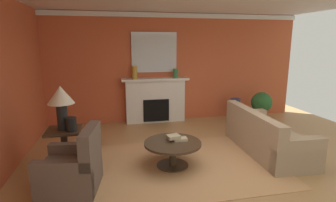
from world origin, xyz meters
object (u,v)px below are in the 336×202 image
coffee_table (173,148)px  potted_plant (261,105)px  sofa (265,138)px  vase_mantel_right (176,73)px  armchair_near_window (73,170)px  vase_tall_corner (235,109)px  vase_mantel_left (135,73)px  side_table (65,146)px  fireplace (155,101)px  vase_on_side_table (71,124)px  table_lamp (61,99)px  mantel_mirror (154,52)px

coffee_table → potted_plant: potted_plant is taller
sofa → vase_mantel_right: (-1.24, 2.50, 1.04)m
armchair_near_window → vase_tall_corner: 4.96m
vase_mantel_right → potted_plant: 2.49m
vase_mantel_right → vase_mantel_left: (-1.10, 0.00, 0.05)m
sofa → side_table: bearing=178.7°
coffee_table → vase_mantel_right: size_ratio=4.14×
fireplace → vase_tall_corner: fireplace is taller
fireplace → armchair_near_window: fireplace is taller
armchair_near_window → side_table: (-0.22, 0.78, 0.09)m
armchair_near_window → vase_on_side_table: bearing=96.1°
fireplace → vase_tall_corner: (2.22, -0.30, -0.27)m
coffee_table → vase_tall_corner: (2.38, 2.50, -0.03)m
coffee_table → vase_tall_corner: size_ratio=1.62×
sofa → vase_tall_corner: size_ratio=3.46×
table_lamp → side_table: bearing=180.0°
table_lamp → vase_tall_corner: (4.21, 2.16, -0.92)m
vase_on_side_table → potted_plant: (4.66, 1.94, -0.33)m
potted_plant → side_table: bearing=-159.2°
mantel_mirror → vase_on_side_table: 3.44m
sofa → side_table: 3.78m
mantel_mirror → sofa: size_ratio=0.57×
side_table → fireplace: bearing=51.0°
sofa → table_lamp: table_lamp is taller
coffee_table → vase_mantel_left: size_ratio=3.01×
sofa → vase_mantel_right: bearing=116.4°
vase_mantel_left → table_lamp: bearing=-120.9°
mantel_mirror → sofa: 3.58m
side_table → vase_mantel_right: size_ratio=2.90×
vase_on_side_table → potted_plant: 5.06m
sofa → vase_on_side_table: bearing=-179.4°
armchair_near_window → table_lamp: 1.22m
sofa → table_lamp: 3.89m
potted_plant → mantel_mirror: bearing=164.9°
coffee_table → potted_plant: 3.68m
vase_mantel_right → vase_mantel_left: bearing=180.0°
fireplace → vase_on_side_table: 3.18m
side_table → vase_on_side_table: (0.15, -0.12, 0.42)m
coffee_table → table_lamp: table_lamp is taller
sofa → vase_tall_corner: sofa is taller
vase_mantel_right → vase_mantel_left: vase_mantel_left is taller
table_lamp → vase_mantel_left: vase_mantel_left is taller
armchair_near_window → side_table: 0.81m
vase_mantel_right → side_table: bearing=-136.5°
mantel_mirror → potted_plant: mantel_mirror is taller
side_table → potted_plant: (4.81, 1.82, 0.09)m
potted_plant → armchair_near_window: bearing=-150.5°
mantel_mirror → vase_mantel_right: mantel_mirror is taller
fireplace → vase_mantel_right: vase_mantel_right is taller
vase_tall_corner → vase_on_side_table: vase_on_side_table is taller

